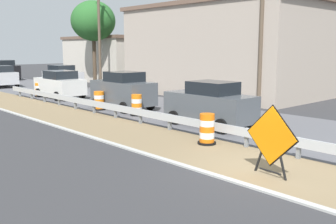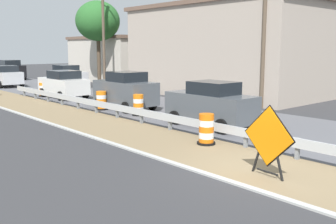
{
  "view_description": "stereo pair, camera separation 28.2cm",
  "coord_description": "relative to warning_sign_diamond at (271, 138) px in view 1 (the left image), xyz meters",
  "views": [
    {
      "loc": [
        -9.23,
        -5.99,
        3.48
      ],
      "look_at": [
        1.2,
        5.27,
        0.97
      ],
      "focal_mm": 41.43,
      "sensor_mm": 36.0,
      "label": 1
    },
    {
      "loc": [
        -9.02,
        -6.18,
        3.48
      ],
      "look_at": [
        1.2,
        5.27,
        0.97
      ],
      "focal_mm": 41.43,
      "sensor_mm": 36.0,
      "label": 2
    }
  ],
  "objects": [
    {
      "name": "ground_plane",
      "position": [
        0.14,
        0.33,
        -1.06
      ],
      "size": [
        160.0,
        160.0,
        0.0
      ],
      "primitive_type": "plane",
      "color": "#333335"
    },
    {
      "name": "median_dirt_strip",
      "position": [
        0.62,
        0.33,
        -1.06
      ],
      "size": [
        3.36,
        120.0,
        0.01
      ],
      "primitive_type": "cube",
      "color": "#7F6B4C",
      "rests_on": "ground"
    },
    {
      "name": "curb_near_edge",
      "position": [
        -1.16,
        0.33,
        -1.06
      ],
      "size": [
        0.2,
        120.0,
        0.11
      ],
      "primitive_type": "cube",
      "color": "#ADADA8",
      "rests_on": "ground"
    },
    {
      "name": "guardrail_median",
      "position": [
        2.06,
        3.33,
        -0.55
      ],
      "size": [
        0.18,
        40.27,
        0.71
      ],
      "color": "#ADB2B7",
      "rests_on": "ground"
    },
    {
      "name": "warning_sign_diamond",
      "position": [
        0.0,
        0.0,
        0.0
      ],
      "size": [
        0.21,
        1.73,
        2.01
      ],
      "rotation": [
        0.0,
        0.0,
        3.04
      ],
      "color": "black",
      "rests_on": "ground"
    },
    {
      "name": "traffic_barrel_nearest",
      "position": [
        1.44,
        3.6,
        -0.55
      ],
      "size": [
        0.69,
        0.69,
        1.13
      ],
      "color": "orange",
      "rests_on": "ground"
    },
    {
      "name": "traffic_barrel_close",
      "position": [
        3.38,
        10.24,
        -0.56
      ],
      "size": [
        0.68,
        0.68,
        1.11
      ],
      "color": "orange",
      "rests_on": "ground"
    },
    {
      "name": "traffic_barrel_mid",
      "position": [
        2.98,
        13.2,
        -0.58
      ],
      "size": [
        0.72,
        0.72,
        1.07
      ],
      "color": "orange",
      "rests_on": "ground"
    },
    {
      "name": "traffic_barrel_farther",
      "position": [
        3.19,
        21.46,
        -0.61
      ],
      "size": [
        0.73,
        0.73,
        1.01
      ],
      "color": "orange",
      "rests_on": "ground"
    },
    {
      "name": "car_lead_near_lane",
      "position": [
        3.82,
        30.87,
        -0.09
      ],
      "size": [
        2.18,
        4.08,
        1.95
      ],
      "rotation": [
        0.0,
        0.0,
        1.55
      ],
      "color": "silver",
      "rests_on": "ground"
    },
    {
      "name": "car_trailing_near_lane",
      "position": [
        7.64,
        26.37,
        -0.05
      ],
      "size": [
        2.04,
        4.47,
        2.03
      ],
      "rotation": [
        0.0,
        0.0,
        -1.57
      ],
      "color": "silver",
      "rests_on": "ground"
    },
    {
      "name": "car_lead_far_lane",
      "position": [
        4.21,
        12.55,
        0.02
      ],
      "size": [
        2.1,
        4.21,
        2.18
      ],
      "rotation": [
        0.0,
        0.0,
        1.56
      ],
      "color": "#4C5156",
      "rests_on": "ground"
    },
    {
      "name": "car_trailing_far_lane",
      "position": [
        4.03,
        5.72,
        -0.04
      ],
      "size": [
        1.94,
        4.31,
        2.05
      ],
      "rotation": [
        0.0,
        0.0,
        1.57
      ],
      "color": "#4C5156",
      "rests_on": "ground"
    },
    {
      "name": "car_distant_a",
      "position": [
        7.19,
        38.98,
        0.04
      ],
      "size": [
        2.25,
        4.61,
        2.21
      ],
      "rotation": [
        0.0,
        0.0,
        -1.6
      ],
      "color": "black",
      "rests_on": "ground"
    },
    {
      "name": "car_distant_b",
      "position": [
        3.94,
        19.77,
        -0.09
      ],
      "size": [
        2.13,
        4.4,
        1.95
      ],
      "rotation": [
        0.0,
        0.0,
        1.56
      ],
      "color": "silver",
      "rests_on": "ground"
    },
    {
      "name": "roadside_shop_near",
      "position": [
        14.31,
        13.44,
        2.34
      ],
      "size": [
        8.3,
        14.95,
        6.79
      ],
      "color": "#AD9E8E",
      "rests_on": "ground"
    },
    {
      "name": "roadside_shop_far",
      "position": [
        15.25,
        29.68,
        1.34
      ],
      "size": [
        6.26,
        10.79,
        4.78
      ],
      "color": "beige",
      "rests_on": "ground"
    },
    {
      "name": "utility_pole_near",
      "position": [
        10.27,
        7.36,
        3.06
      ],
      "size": [
        0.24,
        1.8,
        7.94
      ],
      "color": "brown",
      "rests_on": "ground"
    },
    {
      "name": "utility_pole_mid",
      "position": [
        9.92,
        23.7,
        3.77
      ],
      "size": [
        0.24,
        1.8,
        9.34
      ],
      "color": "brown",
      "rests_on": "ground"
    },
    {
      "name": "tree_roadside",
      "position": [
        11.04,
        26.4,
        4.96
      ],
      "size": [
        4.15,
        4.15,
        7.93
      ],
      "color": "#4C3D2D",
      "rests_on": "ground"
    }
  ]
}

